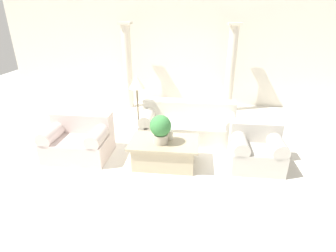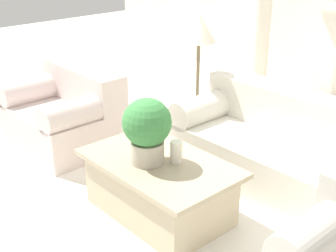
{
  "view_description": "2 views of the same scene",
  "coord_description": "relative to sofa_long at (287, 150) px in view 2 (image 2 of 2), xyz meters",
  "views": [
    {
      "loc": [
        0.63,
        -4.69,
        2.63
      ],
      "look_at": [
        0.13,
        -0.3,
        0.67
      ],
      "focal_mm": 28.0,
      "sensor_mm": 36.0,
      "label": 1
    },
    {
      "loc": [
        2.53,
        -2.65,
        2.16
      ],
      "look_at": [
        -0.15,
        -0.24,
        0.61
      ],
      "focal_mm": 50.0,
      "sensor_mm": 36.0,
      "label": 2
    }
  ],
  "objects": [
    {
      "name": "loveseat",
      "position": [
        -2.07,
        -1.0,
        0.01
      ],
      "size": [
        1.18,
        0.88,
        0.8
      ],
      "color": "beige",
      "rests_on": "ground_plane"
    },
    {
      "name": "pillar_candle",
      "position": [
        -0.29,
        -1.07,
        0.23
      ],
      "size": [
        0.09,
        0.09,
        0.18
      ],
      "color": "silver",
      "rests_on": "coffee_table"
    },
    {
      "name": "potted_plant",
      "position": [
        -0.44,
        -1.23,
        0.43
      ],
      "size": [
        0.37,
        0.37,
        0.52
      ],
      "color": "#B2A893",
      "rests_on": "coffee_table"
    },
    {
      "name": "sofa_long",
      "position": [
        0.0,
        0.0,
        0.0
      ],
      "size": [
        2.05,
        0.88,
        0.8
      ],
      "color": "beige",
      "rests_on": "ground_plane"
    },
    {
      "name": "coffee_table",
      "position": [
        -0.39,
        -1.15,
        -0.09
      ],
      "size": [
        1.24,
        0.77,
        0.48
      ],
      "color": "tan",
      "rests_on": "ground_plane"
    },
    {
      "name": "floor_lamp",
      "position": [
        -1.12,
        -0.0,
        0.84
      ],
      "size": [
        0.33,
        0.33,
        1.38
      ],
      "color": "brown",
      "rests_on": "ground_plane"
    },
    {
      "name": "ground_plane",
      "position": [
        -0.47,
        -0.61,
        -0.33
      ],
      "size": [
        16.0,
        16.0,
        0.0
      ],
      "primitive_type": "plane",
      "color": "silver"
    },
    {
      "name": "column_left",
      "position": [
        -1.81,
        1.92,
        0.87
      ],
      "size": [
        0.34,
        0.34,
        2.35
      ],
      "color": "beige",
      "rests_on": "ground_plane"
    }
  ]
}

